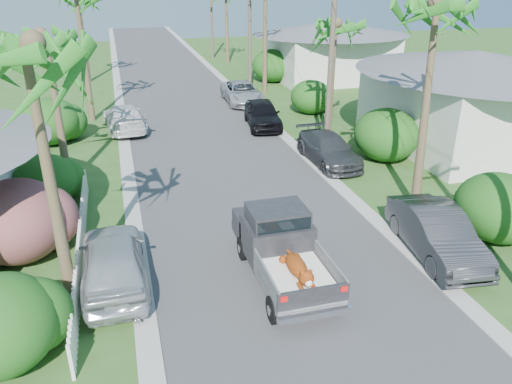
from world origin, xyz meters
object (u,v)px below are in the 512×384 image
object	(u,v)px
palm_r_a	(440,4)
pickup_truck	(280,243)
parked_car_rn	(437,233)
parked_car_ln	(113,261)
parked_car_rm	(329,149)
parked_car_rf	(263,114)
parked_car_lf	(124,118)
house_right_near	(469,103)
utility_pole_c	(250,27)
palm_l_a	(25,46)
house_right_far	(330,53)
palm_r_b	(335,24)
palm_l_b	(45,36)
utility_pole_d	(211,11)
utility_pole_b	(331,59)
parked_car_rd	(242,93)

from	to	relation	value
palm_r_a	pickup_truck	bearing A→B (deg)	-154.74
parked_car_rn	parked_car_ln	bearing A→B (deg)	-178.82
parked_car_rm	parked_car_rf	size ratio (longest dim) A/B	1.02
parked_car_lf	house_right_near	bearing A→B (deg)	151.15
parked_car_rf	utility_pole_c	distance (m)	11.01
palm_l_a	house_right_far	bearing A→B (deg)	54.58
palm_r_b	parked_car_rf	bearing A→B (deg)	135.84
palm_l_b	palm_r_b	size ratio (longest dim) A/B	1.03
palm_l_a	utility_pole_c	distance (m)	27.74
palm_l_b	palm_r_b	distance (m)	13.73
parked_car_lf	palm_l_a	size ratio (longest dim) A/B	0.61
house_right_near	utility_pole_d	size ratio (longest dim) A/B	1.00
pickup_truck	utility_pole_b	distance (m)	12.13
parked_car_rn	pickup_truck	bearing A→B (deg)	-176.74
palm_l_b	utility_pole_d	distance (m)	33.42
palm_l_a	house_right_near	distance (m)	21.72
house_right_near	utility_pole_d	distance (m)	31.96
house_right_far	utility_pole_d	xyz separation A→B (m)	(-7.40, 13.00, 2.48)
house_right_far	utility_pole_d	world-z (taller)	utility_pole_d
parked_car_ln	utility_pole_b	xyz separation A→B (m)	(10.60, 9.37, 3.81)
pickup_truck	utility_pole_b	world-z (taller)	utility_pole_b
parked_car_rd	house_right_far	xyz separation A→B (m)	(9.10, 6.25, 1.41)
house_right_near	parked_car_lf	bearing A→B (deg)	156.77
parked_car_rd	palm_l_b	xyz separation A→B (m)	(-10.70, -11.75, 5.44)
utility_pole_b	utility_pole_d	distance (m)	30.00
utility_pole_c	house_right_near	bearing A→B (deg)	-65.18
parked_car_lf	utility_pole_b	xyz separation A→B (m)	(9.74, -6.36, 3.87)
palm_r_b	utility_pole_c	size ratio (longest dim) A/B	0.80
palm_l_b	parked_car_ln	bearing A→B (deg)	-77.86
pickup_truck	utility_pole_b	bearing A→B (deg)	60.15
utility_pole_c	parked_car_lf	bearing A→B (deg)	-138.41
parked_car_rf	palm_r_b	xyz separation A→B (m)	(2.95, -2.87, 5.18)
pickup_truck	palm_l_a	distance (m)	8.45
parked_car_rf	palm_l_a	size ratio (longest dim) A/B	0.55
parked_car_ln	utility_pole_d	size ratio (longest dim) A/B	0.51
parked_car_rd	house_right_near	distance (m)	14.94
palm_l_b	palm_r_a	bearing A→B (deg)	-24.61
parked_car_rm	house_right_near	world-z (taller)	house_right_near
parked_car_lf	palm_r_b	bearing A→B (deg)	152.30
parked_car_ln	parked_car_lf	size ratio (longest dim) A/B	0.92
parked_car_ln	palm_r_b	bearing A→B (deg)	-136.63
palm_l_a	palm_r_a	size ratio (longest dim) A/B	0.94
parked_car_rd	parked_car_lf	bearing A→B (deg)	-149.41
palm_r_a	parked_car_rm	bearing A→B (deg)	103.80
utility_pole_b	parked_car_rm	bearing A→B (deg)	-109.37
parked_car_ln	utility_pole_d	xyz separation A→B (m)	(10.60, 39.37, 3.81)
house_right_near	utility_pole_c	xyz separation A→B (m)	(-7.40, 16.00, 2.38)
parked_car_lf	house_right_far	xyz separation A→B (m)	(17.14, 10.64, 1.39)
palm_r_a	parked_car_rn	bearing A→B (deg)	-110.96
palm_r_b	palm_r_a	bearing A→B (deg)	-91.91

